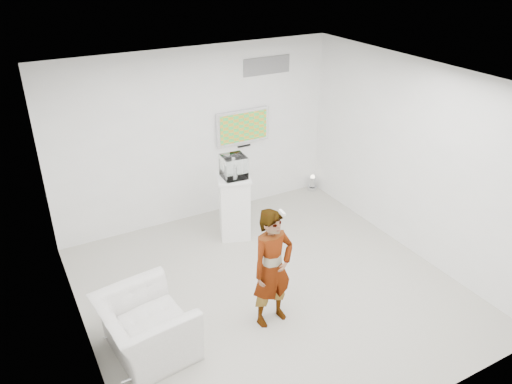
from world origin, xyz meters
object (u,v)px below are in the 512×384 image
armchair (146,327)px  floor_uplight (312,183)px  pedestal (234,207)px  person (273,268)px  tv (243,127)px

armchair → floor_uplight: armchair is taller
pedestal → armchair: bearing=-138.5°
person → pedestal: (0.52, 2.12, -0.27)m
tv → floor_uplight: 2.05m
tv → armchair: bearing=-134.7°
tv → pedestal: 1.49m
pedestal → person: bearing=-103.8°
person → armchair: size_ratio=1.45×
tv → floor_uplight: tv is taller
person → armchair: 1.68m
tv → floor_uplight: bearing=-4.2°
armchair → floor_uplight: bearing=-64.1°
person → pedestal: bearing=69.5°
tv → floor_uplight: (1.49, -0.11, -1.40)m
tv → person: tv is taller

